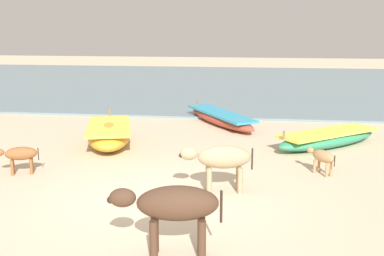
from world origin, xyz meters
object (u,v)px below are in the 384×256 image
(fishing_boat_3, at_px, (221,118))
(calf_far_tan, at_px, (322,157))
(calf_near_brown, at_px, (19,155))
(fishing_boat_1, at_px, (328,138))
(cow_adult_dun, at_px, (222,159))
(cow_second_adult_dark, at_px, (174,206))
(fishing_boat_2, at_px, (109,134))

(fishing_boat_3, relative_size, calf_far_tan, 5.09)
(calf_near_brown, bearing_deg, fishing_boat_1, -175.66)
(calf_far_tan, bearing_deg, cow_adult_dun, 85.21)
(calf_far_tan, bearing_deg, cow_second_adult_dark, 109.27)
(fishing_boat_2, relative_size, fishing_boat_3, 0.84)
(fishing_boat_3, relative_size, cow_second_adult_dark, 2.36)
(cow_adult_dun, relative_size, calf_near_brown, 1.56)
(fishing_boat_1, height_order, fishing_boat_3, fishing_boat_1)
(fishing_boat_1, bearing_deg, fishing_boat_2, -33.79)
(calf_far_tan, bearing_deg, fishing_boat_1, -49.54)
(fishing_boat_1, height_order, cow_adult_dun, cow_adult_dun)
(fishing_boat_3, bearing_deg, cow_second_adult_dark, 147.97)
(calf_far_tan, relative_size, cow_second_adult_dark, 0.46)
(fishing_boat_3, xyz_separation_m, calf_far_tan, (2.65, -5.11, 0.18))
(fishing_boat_1, relative_size, cow_second_adult_dark, 2.00)
(fishing_boat_1, relative_size, fishing_boat_3, 0.85)
(fishing_boat_2, bearing_deg, calf_far_tan, -125.05)
(calf_near_brown, height_order, calf_far_tan, calf_near_brown)
(calf_near_brown, distance_m, calf_far_tan, 6.78)
(calf_near_brown, bearing_deg, fishing_boat_3, -145.02)
(fishing_boat_1, relative_size, cow_adult_dun, 2.24)
(fishing_boat_1, relative_size, calf_near_brown, 3.49)
(fishing_boat_3, height_order, calf_near_brown, calf_near_brown)
(cow_second_adult_dark, bearing_deg, fishing_boat_1, -123.03)
(fishing_boat_3, distance_m, calf_near_brown, 7.24)
(cow_adult_dun, distance_m, cow_second_adult_dark, 2.82)
(fishing_boat_2, xyz_separation_m, cow_adult_dun, (3.38, -3.38, 0.38))
(cow_adult_dun, bearing_deg, calf_near_brown, -17.77)
(cow_adult_dun, bearing_deg, cow_second_adult_dark, 69.33)
(cow_second_adult_dark, bearing_deg, calf_near_brown, -47.46)
(fishing_boat_3, xyz_separation_m, calf_near_brown, (-4.07, -5.99, 0.23))
(fishing_boat_2, distance_m, cow_second_adult_dark, 6.82)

